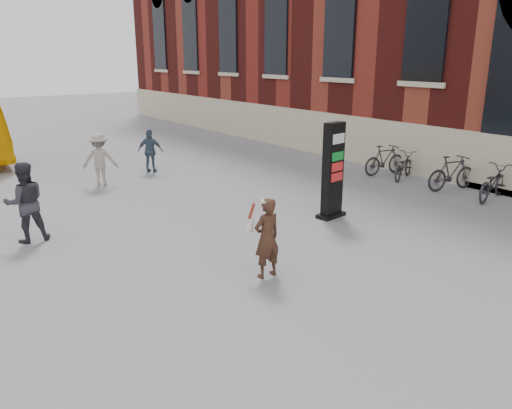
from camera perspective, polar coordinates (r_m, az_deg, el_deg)
ground at (r=9.57m, az=2.11°, el=-8.65°), size 100.00×100.00×0.00m
info_pylon at (r=13.02m, az=8.77°, el=3.83°), size 0.84×0.50×2.49m
woman at (r=9.44m, az=1.21°, el=-3.71°), size 0.59×0.53×1.57m
pedestrian_a at (r=12.36m, az=-24.88°, el=0.22°), size 0.94×0.75×1.84m
pedestrian_b at (r=17.00m, az=-17.43°, el=4.93°), size 1.28×1.05×1.72m
pedestrian_c at (r=18.51m, az=-11.97°, el=6.01°), size 0.94×0.90×1.57m
bike_4 at (r=16.20m, az=25.42°, el=2.25°), size 2.03×1.02×1.02m
bike_5 at (r=16.85m, az=21.47°, el=3.38°), size 1.92×0.93×1.11m
bike_6 at (r=17.90m, az=16.48°, el=4.25°), size 1.84×1.20×0.92m
bike_7 at (r=18.37m, az=14.49°, el=4.96°), size 1.83×0.75×1.07m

